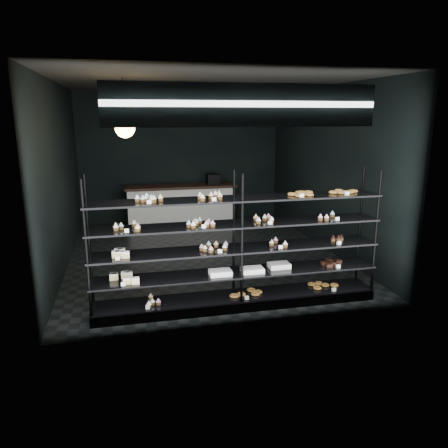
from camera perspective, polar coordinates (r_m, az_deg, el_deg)
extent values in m
cube|color=black|center=(8.54, -2.75, -3.93)|extent=(5.00, 6.00, 0.01)
cube|color=black|center=(8.15, -3.03, 17.94)|extent=(5.00, 6.00, 0.01)
cube|color=black|center=(11.14, -5.64, 8.62)|extent=(5.00, 0.01, 3.20)
cube|color=black|center=(5.30, 2.86, 2.75)|extent=(5.00, 0.01, 3.20)
cube|color=black|center=(8.14, -20.57, 5.82)|extent=(0.01, 6.00, 3.20)
cube|color=black|center=(8.97, 13.16, 7.03)|extent=(0.01, 6.00, 3.20)
cube|color=black|center=(6.30, 1.74, -10.13)|extent=(4.00, 0.50, 0.12)
cylinder|color=black|center=(5.60, -17.50, -3.77)|extent=(0.04, 0.04, 1.85)
cylinder|color=black|center=(6.02, -17.21, -2.52)|extent=(0.04, 0.04, 1.85)
cylinder|color=black|center=(5.77, 2.36, -2.60)|extent=(0.04, 0.04, 1.85)
cylinder|color=black|center=(6.18, 1.29, -1.47)|extent=(0.04, 0.04, 1.85)
cylinder|color=black|center=(6.56, 19.21, -1.35)|extent=(0.04, 0.04, 1.85)
cylinder|color=black|center=(6.92, 17.31, -0.42)|extent=(0.04, 0.04, 1.85)
cube|color=black|center=(6.26, 1.75, -9.38)|extent=(4.00, 0.50, 0.03)
cube|color=black|center=(6.13, 1.77, -6.38)|extent=(4.00, 0.50, 0.02)
cube|color=black|center=(6.02, 1.80, -3.25)|extent=(4.00, 0.50, 0.02)
cube|color=black|center=(5.92, 1.83, -0.01)|extent=(4.00, 0.50, 0.02)
cube|color=black|center=(5.85, 1.85, 3.32)|extent=(4.00, 0.50, 0.02)
cube|color=white|center=(5.48, -9.98, 2.79)|extent=(0.06, 0.04, 0.06)
cube|color=white|center=(5.59, -1.28, 3.21)|extent=(0.06, 0.04, 0.06)
cube|color=white|center=(5.95, 10.43, 3.65)|extent=(0.05, 0.04, 0.06)
cube|color=white|center=(6.24, 15.94, 3.81)|extent=(0.06, 0.04, 0.06)
cube|color=white|center=(5.55, -12.86, -0.92)|extent=(0.06, 0.04, 0.06)
cube|color=white|center=(5.63, -2.94, -0.37)|extent=(0.06, 0.04, 0.06)
cube|color=white|center=(5.87, 6.28, 0.15)|extent=(0.06, 0.04, 0.06)
cube|color=white|center=(6.22, 14.30, 0.60)|extent=(0.06, 0.04, 0.06)
cube|color=white|center=(5.65, -13.44, -4.39)|extent=(0.06, 0.04, 0.06)
cube|color=white|center=(5.77, -0.85, -3.63)|extent=(0.06, 0.04, 0.06)
cube|color=white|center=(5.99, 7.13, -3.05)|extent=(0.05, 0.04, 0.06)
cube|color=white|center=(6.37, 15.13, -2.40)|extent=(0.06, 0.04, 0.06)
cube|color=white|center=(5.77, -12.56, -7.66)|extent=(0.06, 0.04, 0.06)
cube|color=white|center=(6.46, 14.67, -5.41)|extent=(0.06, 0.04, 0.06)
cube|color=white|center=(5.91, -10.00, -10.68)|extent=(0.06, 0.04, 0.06)
cube|color=white|center=(6.11, 3.00, -9.63)|extent=(0.05, 0.04, 0.06)
cube|color=white|center=(6.55, 13.83, -8.37)|extent=(0.06, 0.04, 0.06)
cube|color=#0B1C3B|center=(5.28, 2.77, 15.25)|extent=(3.20, 0.04, 0.45)
cube|color=white|center=(5.26, 2.83, 15.26)|extent=(3.30, 0.02, 0.50)
cylinder|color=black|center=(6.84, -13.02, 15.80)|extent=(0.01, 0.01, 0.58)
sphere|color=#F1AF54|center=(6.83, -12.81, 12.13)|extent=(0.29, 0.29, 0.29)
cube|color=silver|center=(10.81, -5.61, 2.34)|extent=(2.58, 0.60, 0.92)
cube|color=black|center=(10.72, -5.68, 4.90)|extent=(2.69, 0.65, 0.06)
cube|color=black|center=(10.83, -1.46, 5.89)|extent=(0.30, 0.30, 0.25)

